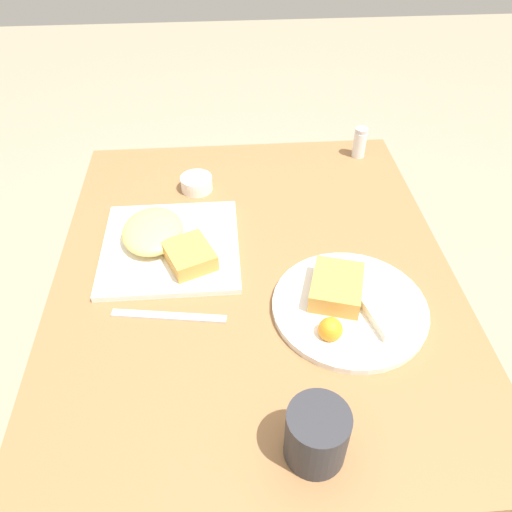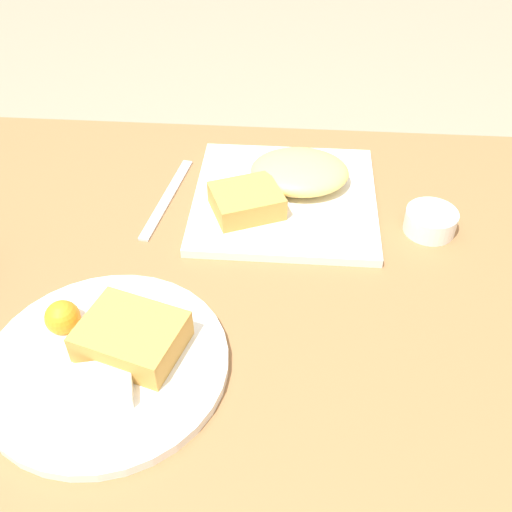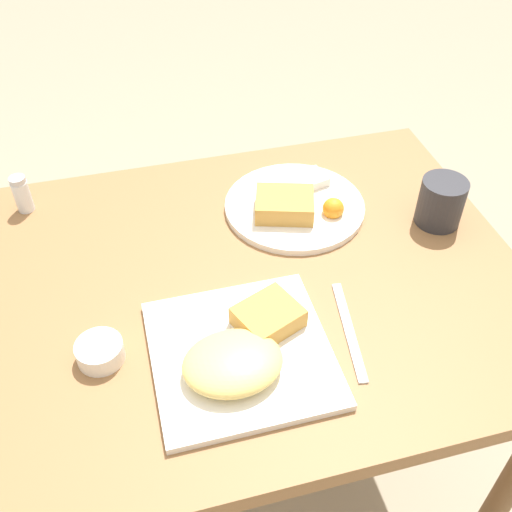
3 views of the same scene
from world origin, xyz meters
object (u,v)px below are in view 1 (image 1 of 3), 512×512
object	(u,v)px
sauce_ramekin	(197,183)
plate_oval_far	(348,304)
plate_square_near	(166,242)
butter_knife	(169,316)
salt_shaker	(359,144)
coffee_mug	(317,435)

from	to	relation	value
sauce_ramekin	plate_oval_far	bearing A→B (deg)	34.52
plate_square_near	butter_knife	bearing A→B (deg)	3.89
butter_knife	salt_shaker	bearing A→B (deg)	56.85
plate_square_near	salt_shaker	xyz separation A→B (m)	(-0.34, 0.49, 0.01)
coffee_mug	sauce_ramekin	bearing A→B (deg)	-165.45
plate_square_near	plate_oval_far	xyz separation A→B (m)	(0.20, 0.35, -0.01)
plate_oval_far	plate_square_near	bearing A→B (deg)	-119.54
plate_oval_far	salt_shaker	size ratio (longest dim) A/B	3.60
plate_oval_far	sauce_ramekin	xyz separation A→B (m)	(-0.42, -0.29, 0.00)
plate_oval_far	sauce_ramekin	world-z (taller)	plate_oval_far
plate_square_near	sauce_ramekin	distance (m)	0.23
plate_oval_far	salt_shaker	bearing A→B (deg)	165.00
plate_square_near	coffee_mug	xyz separation A→B (m)	(0.47, 0.24, 0.03)
sauce_ramekin	butter_knife	bearing A→B (deg)	-6.74
plate_oval_far	sauce_ramekin	size ratio (longest dim) A/B	3.78
plate_oval_far	sauce_ramekin	distance (m)	0.51
butter_knife	plate_square_near	bearing A→B (deg)	102.73
salt_shaker	butter_knife	distance (m)	0.72
sauce_ramekin	coffee_mug	size ratio (longest dim) A/B	0.79
plate_square_near	plate_oval_far	size ratio (longest dim) A/B	0.99
salt_shaker	butter_knife	size ratio (longest dim) A/B	0.38
butter_knife	sauce_ramekin	bearing A→B (deg)	92.10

